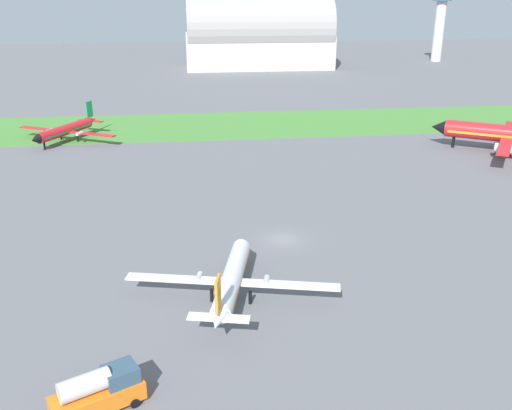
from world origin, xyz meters
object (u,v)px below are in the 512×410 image
at_px(control_tower, 440,19).
at_px(fuel_truck_near_gate, 98,391).
at_px(airplane_taxiing_turboprop, 66,130).
at_px(airplane_foreground_turboprop, 232,279).
at_px(airplane_parked_jet_far, 508,134).

bearing_deg(control_tower, fuel_truck_near_gate, -119.65).
distance_m(airplane_taxiing_turboprop, fuel_truck_near_gate, 82.11).
height_order(airplane_foreground_turboprop, airplane_taxiing_turboprop, airplane_taxiing_turboprop).
distance_m(airplane_parked_jet_far, airplane_foreground_turboprop, 72.87).
height_order(airplane_taxiing_turboprop, fuel_truck_near_gate, airplane_taxiing_turboprop).
relative_size(airplane_foreground_turboprop, airplane_taxiing_turboprop, 0.99).
bearing_deg(fuel_truck_near_gate, airplane_foreground_turboprop, 26.56).
height_order(airplane_parked_jet_far, airplane_taxiing_turboprop, airplane_parked_jet_far).
height_order(airplane_foreground_turboprop, fuel_truck_near_gate, airplane_foreground_turboprop).
relative_size(airplane_parked_jet_far, fuel_truck_near_gate, 3.61).
xyz_separation_m(airplane_taxiing_turboprop, fuel_truck_near_gate, (17.10, -80.30, -0.93)).
distance_m(airplane_parked_jet_far, control_tower, 157.62).
bearing_deg(airplane_taxiing_turboprop, airplane_foreground_turboprop, 51.24).
bearing_deg(airplane_taxiing_turboprop, airplane_parked_jet_far, 105.46).
height_order(airplane_foreground_turboprop, control_tower, control_tower).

